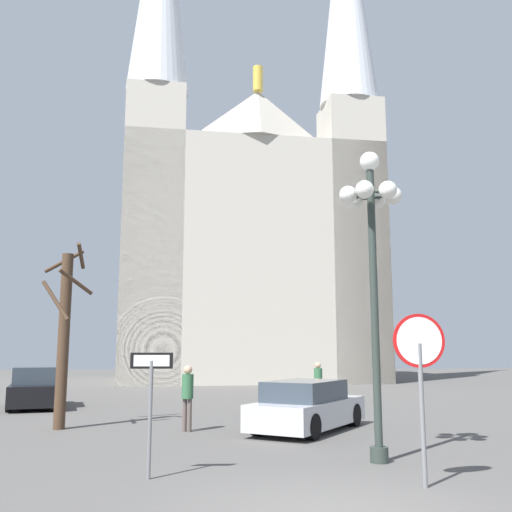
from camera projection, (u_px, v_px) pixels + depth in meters
The scene contains 9 objects.
cathedral at pixel (249, 221), 42.73m from camera, with size 18.81×13.88×39.94m.
stop_sign at pixel (420, 362), 9.58m from camera, with size 0.90×0.08×2.79m.
one_way_arrow_sign at pixel (151, 394), 10.09m from camera, with size 0.75×0.07×2.14m.
street_lamp at pixel (372, 236), 12.04m from camera, with size 1.34×1.21×6.36m.
bare_tree at pixel (64, 333), 16.49m from camera, with size 1.54×1.56×5.26m.
parked_car_near_black at pixel (35, 389), 22.23m from camera, with size 2.79×4.49×1.54m.
parked_car_far_silver at pixel (308, 407), 15.84m from camera, with size 3.88×4.65×1.36m.
pedestrian_walking at pixel (318, 380), 22.26m from camera, with size 0.32×0.32×1.72m.
pedestrian_standing at pixel (188, 391), 15.79m from camera, with size 0.32×0.32×1.76m.
Camera 1 is at (-1.62, -8.20, 2.19)m, focal length 40.50 mm.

